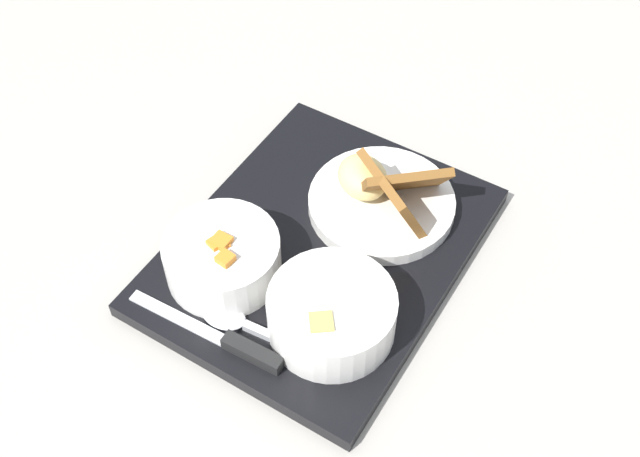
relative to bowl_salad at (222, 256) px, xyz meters
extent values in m
plane|color=#ADA89E|center=(0.09, -0.08, -0.05)|extent=(4.00, 4.00, 0.00)
cube|color=black|center=(0.09, -0.08, -0.04)|extent=(0.41, 0.34, 0.02)
cylinder|color=white|center=(0.00, 0.00, 0.00)|extent=(0.13, 0.13, 0.05)
torus|color=white|center=(0.00, 0.00, 0.02)|extent=(0.13, 0.13, 0.01)
cylinder|color=#A8D184|center=(0.00, 0.01, 0.02)|extent=(0.05, 0.05, 0.01)
cylinder|color=#A8D184|center=(0.00, 0.01, 0.01)|extent=(0.06, 0.06, 0.02)
cylinder|color=#A8D184|center=(-0.02, 0.02, 0.01)|extent=(0.06, 0.06, 0.01)
cylinder|color=#A8D184|center=(-0.01, 0.01, 0.01)|extent=(0.05, 0.06, 0.02)
cube|color=orange|center=(-0.02, -0.02, 0.02)|extent=(0.02, 0.02, 0.02)
cube|color=orange|center=(0.00, 0.00, 0.02)|extent=(0.02, 0.02, 0.02)
cube|color=orange|center=(0.00, 0.00, 0.02)|extent=(0.02, 0.02, 0.01)
cube|color=orange|center=(0.00, 0.00, 0.02)|extent=(0.02, 0.02, 0.02)
cylinder|color=white|center=(-0.01, -0.14, 0.00)|extent=(0.14, 0.14, 0.05)
torus|color=white|center=(-0.01, -0.14, 0.02)|extent=(0.14, 0.14, 0.01)
cylinder|color=#B29342|center=(-0.01, -0.14, 0.00)|extent=(0.12, 0.12, 0.03)
cube|color=#D1B75B|center=(-0.04, -0.14, 0.02)|extent=(0.03, 0.03, 0.02)
cylinder|color=white|center=(0.17, -0.12, -0.02)|extent=(0.18, 0.18, 0.02)
ellipsoid|color=#E5CC7F|center=(0.17, -0.09, 0.01)|extent=(0.09, 0.09, 0.04)
cube|color=brown|center=(0.16, -0.14, 0.01)|extent=(0.10, 0.11, 0.09)
cube|color=brown|center=(0.18, -0.14, 0.01)|extent=(0.11, 0.12, 0.09)
cube|color=silver|center=(-0.08, 0.01, -0.03)|extent=(0.02, 0.12, 0.00)
cube|color=black|center=(-0.08, -0.08, -0.02)|extent=(0.02, 0.07, 0.02)
ellipsoid|color=silver|center=(-0.05, -0.03, -0.03)|extent=(0.04, 0.05, 0.01)
cube|color=silver|center=(-0.05, -0.11, -0.03)|extent=(0.01, 0.11, 0.01)
camera|label=1|loc=(-0.43, -0.34, 0.71)|focal=45.00mm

